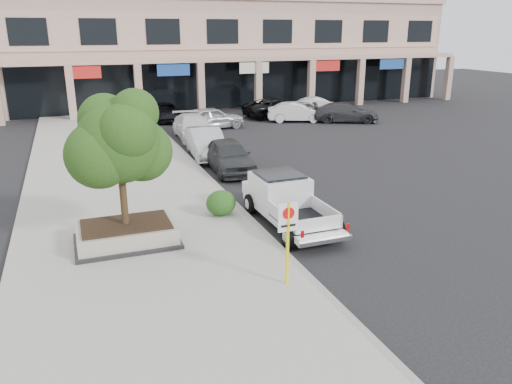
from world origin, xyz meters
TOP-DOWN VIEW (x-y plane):
  - ground at (0.00, 0.00)m, footprint 120.00×120.00m
  - sidewalk at (-5.50, 6.00)m, footprint 8.00×52.00m
  - curb at (-1.55, 6.00)m, footprint 0.20×52.00m
  - strip_mall at (8.00, 33.93)m, footprint 40.55×12.43m
  - planter at (-5.98, 1.95)m, footprint 3.20×2.20m
  - planter_tree at (-5.85, 2.11)m, footprint 2.90×2.55m
  - no_parking_sign at (-2.31, -2.28)m, footprint 0.55×0.09m
  - hedge at (-2.46, 3.32)m, footprint 1.10×0.99m
  - pickup_truck at (-0.35, 1.86)m, footprint 2.04×5.35m
  - curb_car_a at (-0.22, 9.43)m, footprint 1.99×4.63m
  - curb_car_b at (-0.50, 12.64)m, footprint 1.98×4.84m
  - curb_car_c at (-0.01, 17.57)m, footprint 2.30×5.23m
  - curb_car_d at (-0.44, 24.88)m, footprint 2.39×4.84m
  - lot_car_a at (2.00, 20.37)m, footprint 4.80×2.56m
  - lot_car_b at (8.75, 20.94)m, footprint 4.57×2.83m
  - lot_car_c at (12.14, 19.49)m, footprint 5.31×3.80m
  - lot_car_d at (8.16, 23.36)m, footprint 5.61×2.98m
  - lot_car_e at (10.15, 22.24)m, footprint 4.14×2.21m
  - lot_car_f at (11.58, 22.65)m, footprint 4.70×2.72m

SIDE VIEW (x-z plane):
  - ground at x=0.00m, z-range 0.00..0.00m
  - sidewalk at x=-5.50m, z-range 0.00..0.15m
  - curb at x=-1.55m, z-range 0.00..0.15m
  - planter at x=-5.98m, z-range 0.14..0.82m
  - hedge at x=-2.46m, z-range 0.15..1.08m
  - curb_car_d at x=-0.44m, z-range 0.00..1.32m
  - lot_car_e at x=10.15m, z-range 0.00..1.34m
  - lot_car_b at x=8.75m, z-range 0.00..1.42m
  - lot_car_c at x=12.14m, z-range 0.00..1.43m
  - lot_car_f at x=11.58m, z-range 0.00..1.47m
  - curb_car_c at x=-0.01m, z-range 0.00..1.49m
  - lot_car_d at x=8.16m, z-range 0.00..1.50m
  - lot_car_a at x=2.00m, z-range 0.00..1.56m
  - curb_car_a at x=-0.22m, z-range 0.00..1.56m
  - curb_car_b at x=-0.50m, z-range 0.00..1.56m
  - pickup_truck at x=-0.35m, z-range 0.00..1.67m
  - no_parking_sign at x=-2.31m, z-range 0.48..2.78m
  - planter_tree at x=-5.85m, z-range 1.41..5.41m
  - strip_mall at x=8.00m, z-range 0.00..9.50m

